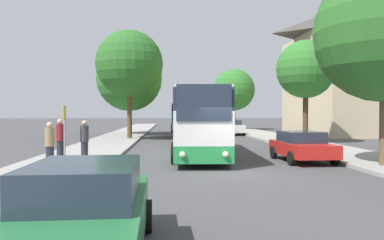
% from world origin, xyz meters
% --- Properties ---
extents(ground_plane, '(300.00, 300.00, 0.00)m').
position_xyz_m(ground_plane, '(0.00, 0.00, 0.00)').
color(ground_plane, '#424244').
rests_on(ground_plane, ground).
extents(sidewalk_left, '(4.00, 120.00, 0.15)m').
position_xyz_m(sidewalk_left, '(-7.00, 0.00, 0.07)').
color(sidewalk_left, gray).
rests_on(sidewalk_left, ground_plane).
extents(building_right_background, '(16.64, 14.66, 15.08)m').
position_xyz_m(building_right_background, '(20.06, 25.13, 7.54)').
color(building_right_background, '#C6B28E').
rests_on(building_right_background, ground_plane).
extents(bus_front, '(2.98, 10.83, 3.43)m').
position_xyz_m(bus_front, '(-0.92, 5.80, 1.83)').
color(bus_front, '#238942').
rests_on(bus_front, ground_plane).
extents(bus_middle, '(2.85, 10.55, 3.27)m').
position_xyz_m(bus_middle, '(-0.74, 19.19, 1.75)').
color(bus_middle, '#2D2D2D').
rests_on(bus_middle, ground_plane).
extents(bus_rear, '(3.13, 10.43, 3.42)m').
position_xyz_m(bus_rear, '(-0.75, 34.05, 1.82)').
color(bus_rear, silver).
rests_on(bus_rear, ground_plane).
extents(parked_car_left_curb, '(2.07, 4.18, 1.53)m').
position_xyz_m(parked_car_left_curb, '(-3.75, -8.21, 0.79)').
color(parked_car_left_curb, '#236B38').
rests_on(parked_car_left_curb, ground_plane).
extents(parked_car_right_near, '(2.24, 4.10, 1.42)m').
position_xyz_m(parked_car_right_near, '(3.75, 3.20, 0.74)').
color(parked_car_right_near, red).
rests_on(parked_car_right_near, ground_plane).
extents(parked_car_right_far, '(2.20, 4.49, 1.53)m').
position_xyz_m(parked_car_right_far, '(3.99, 24.39, 0.80)').
color(parked_car_right_far, silver).
rests_on(parked_car_right_far, ground_plane).
extents(bus_stop_sign, '(0.08, 0.45, 2.48)m').
position_xyz_m(bus_stop_sign, '(-6.96, 2.29, 1.69)').
color(bus_stop_sign, gray).
rests_on(bus_stop_sign, sidewalk_left).
extents(pedestrian_waiting_near, '(0.36, 0.36, 1.79)m').
position_xyz_m(pedestrian_waiting_near, '(-7.06, 0.63, 1.06)').
color(pedestrian_waiting_near, '#23232D').
rests_on(pedestrian_waiting_near, sidewalk_left).
extents(pedestrian_waiting_far, '(0.36, 0.36, 1.81)m').
position_xyz_m(pedestrian_waiting_far, '(-6.21, 2.70, 1.07)').
color(pedestrian_waiting_far, '#23232D').
rests_on(pedestrian_waiting_far, sidewalk_left).
extents(pedestrian_walking_back, '(0.36, 0.36, 1.87)m').
position_xyz_m(pedestrian_walking_back, '(-7.34, 2.94, 1.10)').
color(pedestrian_walking_back, '#23232D').
rests_on(pedestrian_walking_back, sidewalk_left).
extents(tree_left_near, '(5.68, 5.68, 9.13)m').
position_xyz_m(tree_left_near, '(-5.85, 17.94, 6.42)').
color(tree_left_near, '#513D23').
rests_on(tree_left_near, sidewalk_left).
extents(tree_left_far, '(6.71, 6.71, 9.04)m').
position_xyz_m(tree_left_far, '(-6.59, 24.77, 5.83)').
color(tree_left_far, '#513D23').
rests_on(tree_left_far, sidewalk_left).
extents(tree_right_near, '(4.38, 4.38, 7.63)m').
position_xyz_m(tree_right_near, '(7.80, 13.67, 5.56)').
color(tree_right_near, '#47331E').
rests_on(tree_right_near, sidewalk_right).
extents(tree_right_far, '(5.54, 5.54, 7.99)m').
position_xyz_m(tree_right_far, '(6.14, 35.57, 5.36)').
color(tree_right_far, brown).
rests_on(tree_right_far, sidewalk_right).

